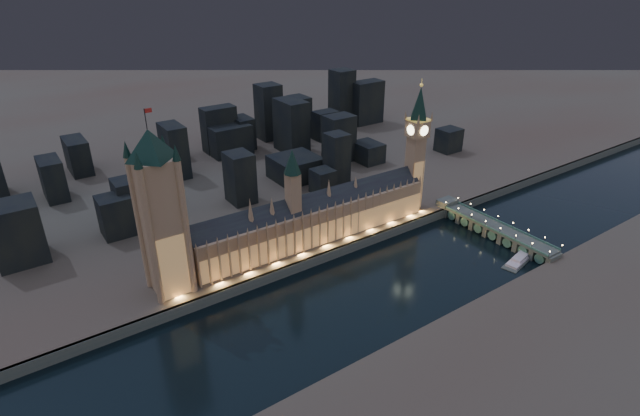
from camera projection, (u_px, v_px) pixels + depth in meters
ground_plane at (359, 288)px, 346.52m from camera, size 2000.00×2000.00×0.00m
north_bank at (136, 114)px, 728.15m from camera, size 2000.00×960.00×8.00m
embankment_wall at (325, 257)px, 374.97m from camera, size 2000.00×2.50×8.00m
palace_of_westminster at (315, 218)px, 382.96m from camera, size 202.00×23.90×78.00m
victoria_tower at (160, 207)px, 305.79m from camera, size 31.68×31.68×121.71m
elizabeth_tower at (417, 139)px, 415.83m from camera, size 18.00×18.00×112.35m
westminster_bridge at (491, 229)px, 410.60m from camera, size 16.72×113.00×15.90m
river_boat at (522, 257)px, 380.03m from camera, size 49.30×20.99×4.50m
city_backdrop at (246, 141)px, 534.08m from camera, size 468.52×215.63×73.27m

